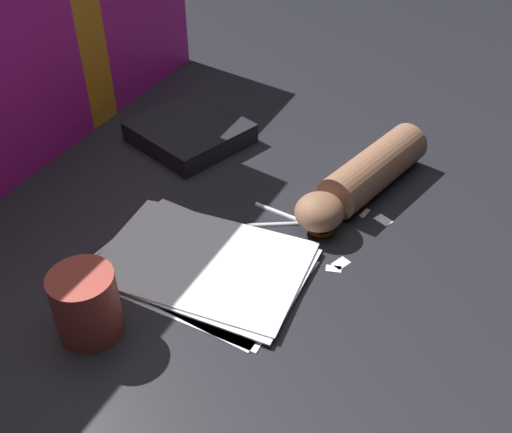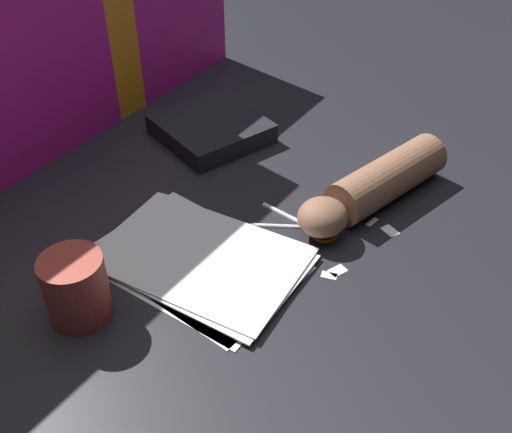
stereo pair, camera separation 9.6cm
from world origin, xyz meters
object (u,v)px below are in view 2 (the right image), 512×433
at_px(scissors, 310,226).
at_px(mug, 76,288).
at_px(hand_forearm, 375,186).
at_px(paper_stack, 197,259).
at_px(book_closed, 211,129).

xyz_separation_m(scissors, mug, (-0.36, 0.18, 0.05)).
relative_size(scissors, mug, 1.53).
bearing_deg(hand_forearm, scissors, 155.23).
bearing_deg(paper_stack, scissors, -30.69).
relative_size(book_closed, scissors, 1.60).
distance_m(scissors, hand_forearm, 0.14).
distance_m(hand_forearm, mug, 0.54).
bearing_deg(hand_forearm, book_closed, 87.56).
distance_m(paper_stack, hand_forearm, 0.34).
bearing_deg(mug, hand_forearm, -25.62).
bearing_deg(mug, paper_stack, -20.84).
distance_m(scissors, mug, 0.40).
bearing_deg(paper_stack, mug, 159.16).
xyz_separation_m(scissors, hand_forearm, (0.12, -0.06, 0.04)).
bearing_deg(book_closed, mug, -163.22).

